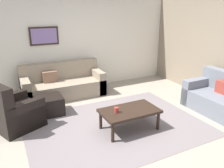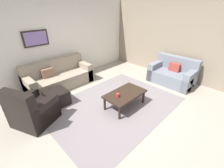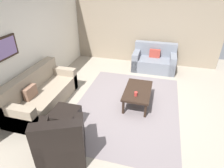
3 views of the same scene
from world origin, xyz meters
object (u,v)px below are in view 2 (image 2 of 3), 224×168
couch_loveseat (173,74)px  armchair_leather (32,112)px  cup (118,95)px  framed_artwork (36,38)px  coffee_table (125,95)px  couch_main (58,77)px  ottoman (57,98)px

couch_loveseat → armchair_leather: 4.45m
cup → framed_artwork: size_ratio=0.14×
coffee_table → armchair_leather: bearing=152.3°
couch_loveseat → cup: 2.57m
couch_loveseat → cup: (-2.55, 0.25, 0.16)m
couch_main → ottoman: (-0.56, -0.96, -0.10)m
couch_loveseat → cup: size_ratio=14.39×
framed_artwork → couch_main: bearing=-53.9°
ottoman → framed_artwork: size_ratio=0.77×
cup → couch_loveseat: bearing=-5.7°
ottoman → cup: size_ratio=5.65×
couch_loveseat → cup: couch_loveseat is taller
cup → framed_artwork: framed_artwork is taller
couch_main → couch_loveseat: size_ratio=1.47×
couch_main → coffee_table: 2.43m
couch_main → framed_artwork: (-0.29, 0.40, 1.26)m
couch_loveseat → coffee_table: couch_loveseat is taller
armchair_leather → coffee_table: size_ratio=0.96×
armchair_leather → cup: armchair_leather is taller
armchair_leather → framed_artwork: 2.34m
armchair_leather → ottoman: size_ratio=1.88×
couch_loveseat → ottoman: (-3.51, 1.62, -0.10)m
couch_loveseat → ottoman: size_ratio=2.55×
armchair_leather → framed_artwork: framed_artwork is taller
coffee_table → cup: 0.30m
couch_loveseat → framed_artwork: bearing=137.4°
couch_loveseat → cup: bearing=174.3°
couch_loveseat → ottoman: couch_loveseat is taller
couch_main → armchair_leather: bearing=-135.4°
couch_main → framed_artwork: 1.35m
couch_main → coffee_table: size_ratio=1.90×
framed_artwork → couch_loveseat: bearing=-42.6°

